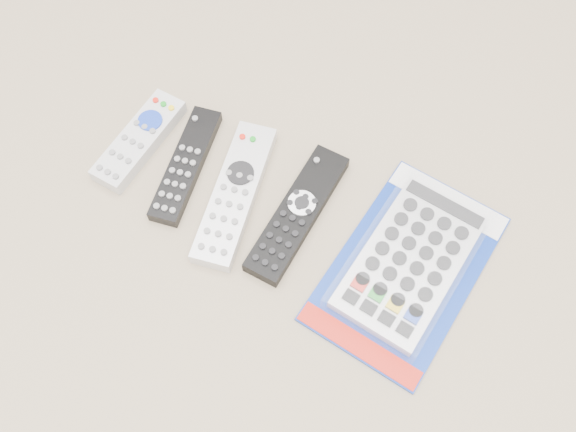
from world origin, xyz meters
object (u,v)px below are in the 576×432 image
at_px(remote_silver_dvd, 235,194).
at_px(remote_small_grey, 139,140).
at_px(remote_slim_black, 186,165).
at_px(remote_large_black, 297,214).
at_px(jumbo_remote_packaged, 410,261).

bearing_deg(remote_silver_dvd, remote_small_grey, 163.75).
bearing_deg(remote_silver_dvd, remote_slim_black, 162.14).
height_order(remote_large_black, jumbo_remote_packaged, jumbo_remote_packaged).
relative_size(remote_silver_dvd, jumbo_remote_packaged, 0.74).
height_order(remote_silver_dvd, remote_large_black, remote_silver_dvd).
bearing_deg(remote_slim_black, jumbo_remote_packaged, -9.81).
height_order(remote_small_grey, remote_silver_dvd, same).
relative_size(remote_slim_black, remote_large_black, 0.88).
bearing_deg(jumbo_remote_packaged, remote_slim_black, -173.02).
height_order(remote_slim_black, jumbo_remote_packaged, jumbo_remote_packaged).
xyz_separation_m(remote_small_grey, remote_large_black, (0.26, -0.02, -0.00)).
distance_m(remote_silver_dvd, remote_large_black, 0.09).
xyz_separation_m(remote_small_grey, remote_slim_black, (0.08, -0.01, -0.00)).
distance_m(remote_slim_black, jumbo_remote_packaged, 0.35).
relative_size(remote_small_grey, remote_slim_black, 0.90).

